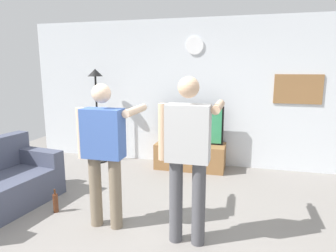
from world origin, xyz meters
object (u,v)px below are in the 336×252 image
tv_stand (190,156)px  beverage_bottle (56,203)px  framed_picture (298,89)px  floor_lamp (96,96)px  television (191,125)px  wall_clock (195,46)px  person_standing_nearer_lamp (104,147)px  person_standing_nearer_couch (188,151)px

tv_stand → beverage_bottle: tv_stand is taller
framed_picture → beverage_bottle: size_ratio=2.54×
framed_picture → beverage_bottle: 4.18m
framed_picture → floor_lamp: 3.63m
tv_stand → television: bearing=90.0°
television → floor_lamp: 1.89m
framed_picture → tv_stand: bearing=-170.6°
wall_clock → person_standing_nearer_lamp: (-0.56, -2.56, -1.27)m
television → beverage_bottle: television is taller
wall_clock → beverage_bottle: 3.47m
tv_stand → wall_clock: wall_clock is taller
wall_clock → beverage_bottle: size_ratio=1.03×
person_standing_nearer_lamp → tv_stand: bearing=76.0°
person_standing_nearer_lamp → beverage_bottle: 1.14m
tv_stand → person_standing_nearer_lamp: size_ratio=0.76×
television → framed_picture: framed_picture is taller
tv_stand → beverage_bottle: 2.53m
person_standing_nearer_couch → tv_stand: bearing=99.8°
person_standing_nearer_lamp → person_standing_nearer_couch: size_ratio=0.95×
floor_lamp → person_standing_nearer_lamp: bearing=-60.4°
tv_stand → person_standing_nearer_couch: (0.41, -2.35, 0.76)m
person_standing_nearer_lamp → person_standing_nearer_couch: (0.97, -0.09, 0.05)m
framed_picture → person_standing_nearer_lamp: 3.52m
wall_clock → beverage_bottle: bearing=-119.0°
floor_lamp → person_standing_nearer_couch: 3.21m
television → person_standing_nearer_lamp: size_ratio=0.70×
television → person_standing_nearer_lamp: bearing=-103.7°
person_standing_nearer_couch → person_standing_nearer_lamp: bearing=175.0°
tv_stand → wall_clock: size_ratio=3.95×
television → beverage_bottle: bearing=-121.7°
tv_stand → beverage_bottle: size_ratio=4.06×
person_standing_nearer_lamp → person_standing_nearer_couch: person_standing_nearer_couch is taller
person_standing_nearer_couch → television: bearing=99.6°
floor_lamp → person_standing_nearer_couch: bearing=-45.8°
floor_lamp → framed_picture: bearing=5.7°
person_standing_nearer_couch → floor_lamp: bearing=134.2°
tv_stand → framed_picture: (1.79, 0.30, 1.23)m
person_standing_nearer_lamp → beverage_bottle: person_standing_nearer_lamp is taller
person_standing_nearer_lamp → floor_lamp: bearing=119.6°
wall_clock → person_standing_nearer_lamp: bearing=-102.4°
wall_clock → floor_lamp: wall_clock is taller
wall_clock → person_standing_nearer_couch: wall_clock is taller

